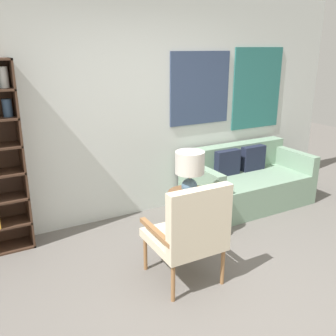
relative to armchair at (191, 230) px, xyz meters
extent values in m
plane|color=#66605B|center=(0.14, -0.36, -0.54)|extent=(14.00, 14.00, 0.00)
cube|color=silver|center=(0.14, 1.67, 0.81)|extent=(6.40, 0.06, 2.70)
cube|color=#334260|center=(1.16, 1.62, 1.00)|extent=(0.89, 0.02, 0.92)
cube|color=#286B66|center=(2.13, 1.62, 0.95)|extent=(0.85, 0.02, 1.12)
cube|color=#422B1E|center=(-1.11, 1.49, 0.44)|extent=(0.02, 0.30, 1.96)
cylinder|color=#334C6B|center=(-1.19, 1.49, 0.95)|extent=(0.09, 0.09, 0.17)
cylinder|color=white|center=(-1.19, 1.49, 1.24)|extent=(0.09, 0.09, 0.20)
cylinder|color=olive|center=(0.26, 0.39, -0.37)|extent=(0.04, 0.04, 0.35)
cylinder|color=olive|center=(-0.25, 0.40, -0.37)|extent=(0.04, 0.04, 0.35)
cylinder|color=olive|center=(0.25, -0.15, -0.37)|extent=(0.04, 0.04, 0.35)
cylinder|color=olive|center=(-0.26, -0.14, -0.37)|extent=(0.04, 0.04, 0.35)
cube|color=beige|center=(0.00, 0.13, -0.15)|extent=(0.60, 0.63, 0.08)
cube|color=beige|center=(0.00, -0.13, 0.16)|extent=(0.59, 0.11, 0.54)
cube|color=olive|center=(0.28, 0.12, -0.01)|extent=(0.06, 0.56, 0.04)
cube|color=olive|center=(-0.27, 0.13, -0.01)|extent=(0.06, 0.56, 0.04)
cube|color=gray|center=(1.65, 1.15, -0.34)|extent=(1.67, 0.88, 0.41)
cube|color=gray|center=(1.65, 1.49, 0.05)|extent=(1.67, 0.20, 0.37)
cube|color=gray|center=(0.88, 1.15, -0.01)|extent=(0.12, 0.88, 0.26)
cube|color=gray|center=(2.43, 1.15, -0.01)|extent=(0.12, 0.88, 0.26)
cube|color=#1E2338|center=(1.43, 1.34, 0.04)|extent=(0.36, 0.12, 0.34)
cube|color=#1E2338|center=(1.88, 1.34, 0.04)|extent=(0.36, 0.12, 0.34)
cylinder|color=brown|center=(0.42, 0.68, 0.02)|extent=(0.47, 0.47, 0.02)
cylinder|color=brown|center=(0.42, 0.82, -0.27)|extent=(0.03, 0.03, 0.55)
cylinder|color=brown|center=(0.30, 0.61, -0.27)|extent=(0.03, 0.03, 0.55)
cylinder|color=brown|center=(0.54, 0.61, -0.27)|extent=(0.03, 0.03, 0.55)
ellipsoid|color=slate|center=(0.38, 0.63, 0.12)|extent=(0.17, 0.17, 0.18)
cylinder|color=tan|center=(0.38, 0.63, 0.24)|extent=(0.02, 0.02, 0.06)
cylinder|color=beige|center=(0.38, 0.63, 0.39)|extent=(0.30, 0.30, 0.23)
camera|label=1|loc=(-1.60, -2.45, 1.51)|focal=40.00mm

